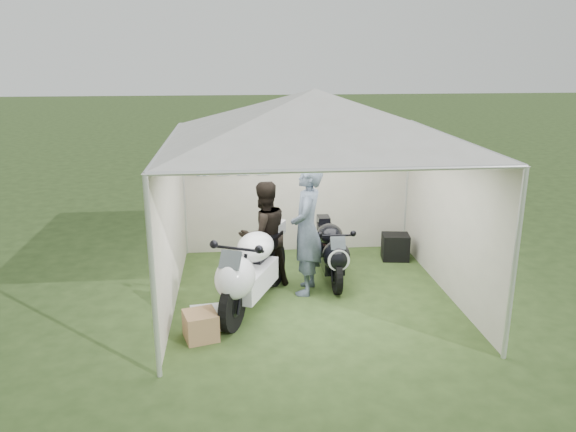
% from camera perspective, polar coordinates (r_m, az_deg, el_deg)
% --- Properties ---
extents(ground, '(80.00, 80.00, 0.00)m').
position_cam_1_polar(ground, '(8.44, 2.49, -7.97)').
color(ground, '#2B401A').
rests_on(ground, ground).
extents(canopy_tent, '(5.66, 5.66, 3.00)m').
position_cam_1_polar(canopy_tent, '(7.78, 2.69, 9.70)').
color(canopy_tent, silver).
rests_on(canopy_tent, ground).
extents(motorcycle_white, '(1.16, 2.09, 1.10)m').
position_cam_1_polar(motorcycle_white, '(7.76, -3.76, -5.32)').
color(motorcycle_white, black).
rests_on(motorcycle_white, ground).
extents(motorcycle_black, '(0.41, 1.81, 0.89)m').
position_cam_1_polar(motorcycle_black, '(8.81, 4.41, -3.44)').
color(motorcycle_black, black).
rests_on(motorcycle_black, ground).
extents(paddock_stand, '(0.36, 0.23, 0.27)m').
position_cam_1_polar(paddock_stand, '(9.70, 3.54, -3.81)').
color(paddock_stand, '#2134B7').
rests_on(paddock_stand, ground).
extents(person_dark_jacket, '(0.98, 0.90, 1.65)m').
position_cam_1_polar(person_dark_jacket, '(8.47, -2.48, -1.91)').
color(person_dark_jacket, black).
rests_on(person_dark_jacket, ground).
extents(person_blue_jacket, '(0.64, 0.81, 1.95)m').
position_cam_1_polar(person_blue_jacket, '(8.20, 1.92, -1.40)').
color(person_blue_jacket, slate).
rests_on(person_blue_jacket, ground).
extents(equipment_box, '(0.49, 0.42, 0.45)m').
position_cam_1_polar(equipment_box, '(9.90, 10.84, -3.10)').
color(equipment_box, black).
rests_on(equipment_box, ground).
extents(crate_0, '(0.44, 0.36, 0.27)m').
position_cam_1_polar(crate_0, '(7.51, -8.28, -10.23)').
color(crate_0, silver).
rests_on(crate_0, ground).
extents(crate_1, '(0.49, 0.49, 0.35)m').
position_cam_1_polar(crate_1, '(7.25, -8.86, -10.94)').
color(crate_1, '#926D47').
rests_on(crate_1, ground).
extents(crate_2, '(0.33, 0.28, 0.23)m').
position_cam_1_polar(crate_2, '(7.56, -7.76, -10.21)').
color(crate_2, silver).
rests_on(crate_2, ground).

